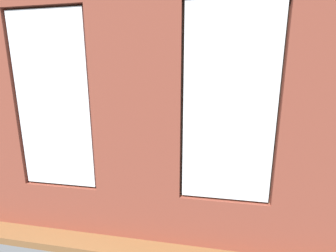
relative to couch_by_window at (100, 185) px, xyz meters
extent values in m
cube|color=brown|center=(-0.88, -2.18, -0.38)|extent=(6.66, 6.41, 0.10)
cube|color=brown|center=(-0.88, 0.65, 1.23)|extent=(1.09, 0.16, 3.13)
cube|color=brown|center=(-1.96, 0.65, 0.00)|extent=(1.06, 0.16, 0.66)
cube|color=white|center=(-1.96, 0.69, 1.46)|extent=(1.00, 0.03, 2.19)
cube|color=#38281E|center=(-1.96, 0.63, 1.46)|extent=(1.06, 0.04, 2.25)
cube|color=brown|center=(0.20, 0.65, 0.00)|extent=(1.06, 0.16, 0.66)
cube|color=white|center=(0.20, 0.69, 1.46)|extent=(1.00, 0.03, 2.19)
cube|color=#38281E|center=(0.20, 0.63, 1.46)|extent=(1.06, 0.04, 2.25)
cube|color=tan|center=(-0.88, 0.55, 0.30)|extent=(3.41, 0.24, 0.06)
cube|color=black|center=(-0.88, 0.56, 1.97)|extent=(0.41, 0.03, 0.57)
cube|color=#A33875|center=(-0.88, 0.55, 1.97)|extent=(0.35, 0.01, 0.51)
cube|color=silver|center=(2.10, -1.98, 1.23)|extent=(0.10, 5.41, 3.13)
cube|color=black|center=(0.00, -0.05, -0.12)|extent=(1.86, 0.85, 0.42)
cube|color=black|center=(0.00, 0.28, 0.28)|extent=(1.86, 0.24, 0.38)
cube|color=black|center=(-0.82, -0.05, 0.19)|extent=(0.22, 0.85, 0.24)
cube|color=black|center=(0.82, -0.05, 0.19)|extent=(0.22, 0.85, 0.24)
cube|color=black|center=(-0.35, -0.09, 0.15)|extent=(0.65, 0.65, 0.12)
cube|color=black|center=(0.35, -0.09, 0.15)|extent=(0.65, 0.65, 0.12)
cube|color=black|center=(-3.16, -1.38, -0.12)|extent=(0.96, 2.01, 0.42)
cube|color=black|center=(-3.48, -1.36, 0.28)|extent=(0.35, 1.97, 0.38)
cube|color=black|center=(-3.21, -2.25, 0.19)|extent=(0.86, 0.27, 0.24)
cube|color=black|center=(-3.11, -0.51, 0.19)|extent=(0.86, 0.27, 0.24)
cube|color=black|center=(-3.14, -1.76, 0.15)|extent=(0.68, 0.74, 0.12)
cube|color=black|center=(-3.10, -1.00, 0.15)|extent=(0.68, 0.74, 0.12)
cube|color=#A87547|center=(-0.75, -2.07, 0.05)|extent=(1.43, 0.72, 0.04)
cube|color=#A87547|center=(-1.41, -2.38, -0.15)|extent=(0.07, 0.07, 0.36)
cube|color=#A87547|center=(-0.10, -2.38, -0.15)|extent=(0.07, 0.07, 0.36)
cube|color=#A87547|center=(-1.41, -1.77, -0.15)|extent=(0.07, 0.07, 0.36)
cube|color=#A87547|center=(-0.10, -1.77, -0.15)|extent=(0.07, 0.07, 0.36)
cylinder|color=#33567F|center=(-0.86, -1.96, 0.12)|extent=(0.08, 0.08, 0.09)
cylinder|color=#B7333D|center=(-0.33, -1.96, 0.12)|extent=(0.08, 0.08, 0.09)
cylinder|color=gray|center=(-0.58, -2.16, 0.12)|extent=(0.13, 0.13, 0.09)
sphere|color=#3D8E42|center=(-0.58, -2.16, 0.23)|extent=(0.15, 0.15, 0.15)
cube|color=#B2B2B7|center=(-0.75, -2.07, 0.08)|extent=(0.08, 0.18, 0.02)
cube|color=black|center=(-1.15, -2.20, 0.08)|extent=(0.13, 0.17, 0.02)
cube|color=black|center=(1.80, -1.67, -0.08)|extent=(1.03, 0.42, 0.50)
cube|color=black|center=(1.80, -1.67, 0.19)|extent=(0.48, 0.20, 0.05)
cube|color=black|center=(1.80, -1.67, 0.25)|extent=(0.06, 0.04, 0.06)
cube|color=black|center=(1.80, -1.67, 0.58)|extent=(1.09, 0.04, 0.62)
cube|color=black|center=(1.80, -1.70, 0.58)|extent=(1.04, 0.01, 0.57)
cylinder|color=#9E5638|center=(-3.36, -4.38, -0.16)|extent=(0.36, 0.36, 0.34)
cylinder|color=brown|center=(-3.36, -4.38, 0.07)|extent=(0.05, 0.05, 0.12)
ellipsoid|color=#337F38|center=(-3.36, -4.38, 0.49)|extent=(0.80, 0.80, 0.73)
cylinder|color=beige|center=(-1.45, -3.16, -0.23)|extent=(0.17, 0.17, 0.20)
cylinder|color=brown|center=(-1.45, -3.16, -0.06)|extent=(0.03, 0.03, 0.14)
ellipsoid|color=#3D8E42|center=(-1.45, -3.16, 0.10)|extent=(0.28, 0.28, 0.17)
cylinder|color=#9E5638|center=(-2.81, -2.81, -0.23)|extent=(0.17, 0.17, 0.20)
cylinder|color=brown|center=(-2.81, -2.81, -0.07)|extent=(0.03, 0.03, 0.11)
ellipsoid|color=#1E5B28|center=(-2.81, -2.81, 0.11)|extent=(0.36, 0.36, 0.26)
cylinder|color=brown|center=(1.25, -0.71, -0.15)|extent=(0.39, 0.39, 0.36)
cylinder|color=brown|center=(1.25, -0.71, 0.30)|extent=(0.07, 0.07, 0.55)
cone|color=#337F38|center=(1.42, -0.69, 0.79)|extent=(0.49, 0.22, 0.54)
cone|color=#337F38|center=(1.24, -0.55, 0.80)|extent=(0.20, 0.46, 0.55)
cone|color=#337F38|center=(1.03, -0.74, 0.74)|extent=(0.57, 0.25, 0.47)
cone|color=#337F38|center=(1.23, -0.92, 0.76)|extent=(0.22, 0.54, 0.49)
cylinder|color=gray|center=(-3.36, 0.10, -0.14)|extent=(0.35, 0.35, 0.38)
cylinder|color=brown|center=(-3.36, 0.10, 0.33)|extent=(0.06, 0.06, 0.56)
cone|color=#286B2D|center=(-3.12, 0.09, 0.81)|extent=(0.57, 0.16, 0.49)
cone|color=#286B2D|center=(-3.27, 0.26, 0.86)|extent=(0.34, 0.47, 0.57)
cone|color=#286B2D|center=(-3.42, -0.07, 0.87)|extent=(0.28, 0.48, 0.58)
cone|color=#286B2D|center=(-3.25, -0.09, 0.84)|extent=(0.37, 0.52, 0.53)
cylinder|color=gray|center=(1.50, -4.33, -0.16)|extent=(0.33, 0.33, 0.34)
cylinder|color=brown|center=(1.50, -4.33, 0.07)|extent=(0.05, 0.05, 0.12)
ellipsoid|color=#337F38|center=(1.50, -4.33, 0.37)|extent=(0.70, 0.70, 0.47)
cylinder|color=brown|center=(-1.38, -0.05, -0.14)|extent=(0.41, 0.41, 0.38)
cylinder|color=brown|center=(-1.38, -0.05, 0.33)|extent=(0.07, 0.07, 0.56)
cone|color=#3D8E42|center=(-1.14, -0.04, 0.79)|extent=(0.56, 0.15, 0.46)
cone|color=#3D8E42|center=(-1.34, 0.15, 0.83)|extent=(0.23, 0.52, 0.52)
cone|color=#3D8E42|center=(-1.56, 0.11, 0.79)|extent=(0.50, 0.46, 0.46)
cone|color=#3D8E42|center=(-1.59, -0.16, 0.79)|extent=(0.55, 0.36, 0.47)
cone|color=#3D8E42|center=(-1.35, -0.23, 0.85)|extent=(0.19, 0.48, 0.56)
camera|label=1|loc=(-1.73, 3.22, 1.78)|focal=24.00mm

